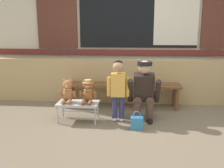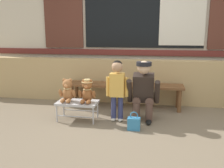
% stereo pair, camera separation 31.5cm
% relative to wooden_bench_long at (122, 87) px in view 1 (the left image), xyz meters
% --- Properties ---
extents(ground_plane, '(60.00, 60.00, 0.00)m').
position_rel_wooden_bench_long_xyz_m(ground_plane, '(0.27, -1.06, -0.37)').
color(ground_plane, '#756651').
extents(brick_low_wall, '(7.04, 0.25, 0.85)m').
position_rel_wooden_bench_long_xyz_m(brick_low_wall, '(0.27, 0.37, 0.05)').
color(brick_low_wall, tan).
rests_on(brick_low_wall, ground).
extents(shop_facade, '(7.18, 0.26, 3.75)m').
position_rel_wooden_bench_long_xyz_m(shop_facade, '(0.27, 0.88, 1.50)').
color(shop_facade, beige).
rests_on(shop_facade, ground).
extents(wooden_bench_long, '(2.10, 0.40, 0.44)m').
position_rel_wooden_bench_long_xyz_m(wooden_bench_long, '(0.00, 0.00, 0.00)').
color(wooden_bench_long, brown).
rests_on(wooden_bench_long, ground).
extents(small_display_bench, '(0.64, 0.36, 0.30)m').
position_rel_wooden_bench_long_xyz_m(small_display_bench, '(-0.65, -0.80, -0.11)').
color(small_display_bench, '#BCBCC1').
rests_on(small_display_bench, ground).
extents(teddy_bear_plain, '(0.28, 0.26, 0.36)m').
position_rel_wooden_bench_long_xyz_m(teddy_bear_plain, '(-0.81, -0.80, 0.09)').
color(teddy_bear_plain, '#A86B3D').
rests_on(teddy_bear_plain, small_display_bench).
extents(teddy_bear_with_hat, '(0.28, 0.27, 0.36)m').
position_rel_wooden_bench_long_xyz_m(teddy_bear_with_hat, '(-0.49, -0.80, 0.10)').
color(teddy_bear_with_hat, '#93562D').
rests_on(teddy_bear_with_hat, small_display_bench).
extents(child_standing, '(0.35, 0.18, 0.96)m').
position_rel_wooden_bench_long_xyz_m(child_standing, '(-0.03, -0.73, 0.22)').
color(child_standing, navy).
rests_on(child_standing, ground).
extents(adult_crouching, '(0.50, 0.49, 0.95)m').
position_rel_wooden_bench_long_xyz_m(adult_crouching, '(0.38, -0.62, 0.11)').
color(adult_crouching, brown).
rests_on(adult_crouching, ground).
extents(handbag_on_ground, '(0.18, 0.11, 0.27)m').
position_rel_wooden_bench_long_xyz_m(handbag_on_ground, '(0.26, -1.06, -0.28)').
color(handbag_on_ground, teal).
rests_on(handbag_on_ground, ground).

